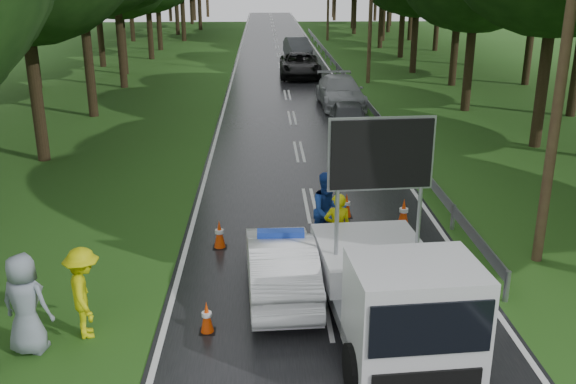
{
  "coord_description": "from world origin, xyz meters",
  "views": [
    {
      "loc": [
        -1.37,
        -11.88,
        6.61
      ],
      "look_at": [
        -0.76,
        3.5,
        1.3
      ],
      "focal_mm": 40.0,
      "sensor_mm": 36.0,
      "label": 1
    }
  ],
  "objects_px": {
    "civilian": "(328,212)",
    "work_truck": "(393,290)",
    "officer": "(337,229)",
    "barrier": "(328,253)",
    "police_sedan": "(281,265)",
    "queue_car_second": "(340,92)",
    "queue_car_fourth": "(297,48)",
    "queue_car_first": "(349,119)",
    "queue_car_third": "(300,65)"
  },
  "relations": [
    {
      "from": "police_sedan",
      "to": "queue_car_second",
      "type": "distance_m",
      "value": 20.47
    },
    {
      "from": "civilian",
      "to": "work_truck",
      "type": "bearing_deg",
      "value": -102.95
    },
    {
      "from": "barrier",
      "to": "queue_car_fourth",
      "type": "height_order",
      "value": "queue_car_fourth"
    },
    {
      "from": "queue_car_third",
      "to": "work_truck",
      "type": "bearing_deg",
      "value": -89.29
    },
    {
      "from": "barrier",
      "to": "queue_car_fourth",
      "type": "relative_size",
      "value": 0.48
    },
    {
      "from": "queue_car_fourth",
      "to": "barrier",
      "type": "bearing_deg",
      "value": -98.77
    },
    {
      "from": "queue_car_second",
      "to": "queue_car_fourth",
      "type": "height_order",
      "value": "queue_car_fourth"
    },
    {
      "from": "queue_car_second",
      "to": "queue_car_fourth",
      "type": "xyz_separation_m",
      "value": [
        -1.15,
        19.92,
        0.02
      ]
    },
    {
      "from": "queue_car_second",
      "to": "queue_car_third",
      "type": "bearing_deg",
      "value": 97.1
    },
    {
      "from": "civilian",
      "to": "queue_car_third",
      "type": "distance_m",
      "value": 27.7
    },
    {
      "from": "barrier",
      "to": "queue_car_second",
      "type": "xyz_separation_m",
      "value": [
        2.57,
        19.68,
        0.04
      ]
    },
    {
      "from": "civilian",
      "to": "officer",
      "type": "bearing_deg",
      "value": -103.4
    },
    {
      "from": "work_truck",
      "to": "civilian",
      "type": "distance_m",
      "value": 4.36
    },
    {
      "from": "officer",
      "to": "civilian",
      "type": "xyz_separation_m",
      "value": [
        -0.14,
        0.83,
        0.12
      ]
    },
    {
      "from": "officer",
      "to": "queue_car_fourth",
      "type": "relative_size",
      "value": 0.37
    },
    {
      "from": "police_sedan",
      "to": "work_truck",
      "type": "xyz_separation_m",
      "value": [
        2.0,
        -2.02,
        0.42
      ]
    },
    {
      "from": "queue_car_first",
      "to": "queue_car_second",
      "type": "bearing_deg",
      "value": 91.22
    },
    {
      "from": "officer",
      "to": "queue_car_first",
      "type": "height_order",
      "value": "officer"
    },
    {
      "from": "work_truck",
      "to": "queue_car_third",
      "type": "relative_size",
      "value": 0.91
    },
    {
      "from": "barrier",
      "to": "queue_car_first",
      "type": "distance_m",
      "value": 13.86
    },
    {
      "from": "barrier",
      "to": "queue_car_second",
      "type": "bearing_deg",
      "value": 82.96
    },
    {
      "from": "barrier",
      "to": "queue_car_first",
      "type": "relative_size",
      "value": 0.57
    },
    {
      "from": "officer",
      "to": "queue_car_fourth",
      "type": "xyz_separation_m",
      "value": [
        1.11,
        38.61,
        -0.09
      ]
    },
    {
      "from": "queue_car_third",
      "to": "officer",
      "type": "bearing_deg",
      "value": -90.58
    },
    {
      "from": "police_sedan",
      "to": "queue_car_first",
      "type": "bearing_deg",
      "value": -106.0
    },
    {
      "from": "officer",
      "to": "queue_car_first",
      "type": "xyz_separation_m",
      "value": [
        1.91,
        12.7,
        -0.19
      ]
    },
    {
      "from": "police_sedan",
      "to": "work_truck",
      "type": "relative_size",
      "value": 0.79
    },
    {
      "from": "work_truck",
      "to": "queue_car_first",
      "type": "bearing_deg",
      "value": 81.12
    },
    {
      "from": "civilian",
      "to": "police_sedan",
      "type": "bearing_deg",
      "value": -141.52
    },
    {
      "from": "queue_car_fourth",
      "to": "queue_car_second",
      "type": "bearing_deg",
      "value": -93.41
    },
    {
      "from": "queue_car_first",
      "to": "civilian",
      "type": "bearing_deg",
      "value": -95.27
    },
    {
      "from": "barrier",
      "to": "queue_car_second",
      "type": "distance_m",
      "value": 19.84
    },
    {
      "from": "civilian",
      "to": "queue_car_third",
      "type": "xyz_separation_m",
      "value": [
        0.88,
        27.68,
        -0.22
      ]
    },
    {
      "from": "work_truck",
      "to": "civilian",
      "type": "xyz_separation_m",
      "value": [
        -0.77,
        4.3,
        -0.08
      ]
    },
    {
      "from": "work_truck",
      "to": "barrier",
      "type": "bearing_deg",
      "value": 106.39
    },
    {
      "from": "queue_car_second",
      "to": "queue_car_fourth",
      "type": "distance_m",
      "value": 19.95
    },
    {
      "from": "work_truck",
      "to": "queue_car_third",
      "type": "bearing_deg",
      "value": 85.46
    },
    {
      "from": "civilian",
      "to": "queue_car_third",
      "type": "relative_size",
      "value": 0.36
    },
    {
      "from": "barrier",
      "to": "queue_car_third",
      "type": "relative_size",
      "value": 0.41
    },
    {
      "from": "officer",
      "to": "police_sedan",
      "type": "bearing_deg",
      "value": 44.36
    },
    {
      "from": "work_truck",
      "to": "civilian",
      "type": "relative_size",
      "value": 2.57
    },
    {
      "from": "police_sedan",
      "to": "officer",
      "type": "height_order",
      "value": "officer"
    },
    {
      "from": "work_truck",
      "to": "queue_car_fourth",
      "type": "distance_m",
      "value": 42.09
    },
    {
      "from": "barrier",
      "to": "queue_car_third",
      "type": "distance_m",
      "value": 29.51
    },
    {
      "from": "officer",
      "to": "barrier",
      "type": "bearing_deg",
      "value": 69.96
    },
    {
      "from": "work_truck",
      "to": "barrier",
      "type": "xyz_separation_m",
      "value": [
        -0.94,
        2.49,
        -0.36
      ]
    },
    {
      "from": "civilian",
      "to": "queue_car_third",
      "type": "height_order",
      "value": "civilian"
    },
    {
      "from": "police_sedan",
      "to": "work_truck",
      "type": "height_order",
      "value": "work_truck"
    },
    {
      "from": "queue_car_third",
      "to": "queue_car_fourth",
      "type": "xyz_separation_m",
      "value": [
        0.37,
        10.1,
        0.01
      ]
    },
    {
      "from": "police_sedan",
      "to": "queue_car_second",
      "type": "relative_size",
      "value": 0.77
    }
  ]
}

